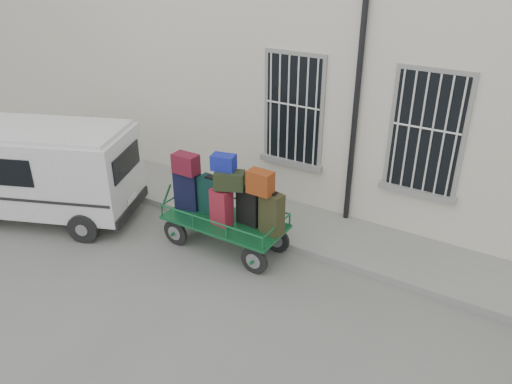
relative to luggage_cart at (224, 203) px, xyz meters
The scene contains 5 objects.
ground 1.46m from the luggage_cart, 50.73° to the right, with size 80.00×80.00×0.00m, color slate.
building 5.13m from the luggage_cart, 81.56° to the left, with size 24.00×5.15×6.00m.
sidewalk 1.76m from the luggage_cart, 63.06° to the left, with size 24.00×1.70×0.15m, color gray.
luggage_cart is the anchor object (origin of this frame).
van 4.14m from the luggage_cart, 165.47° to the right, with size 4.34×3.08×2.03m.
Camera 1 is at (4.15, -5.84, 5.35)m, focal length 35.00 mm.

